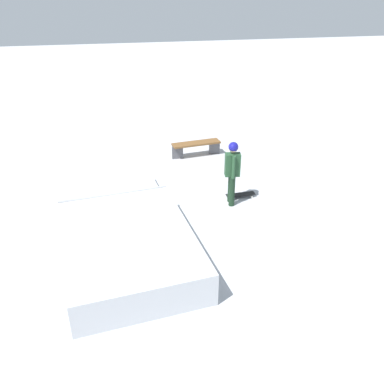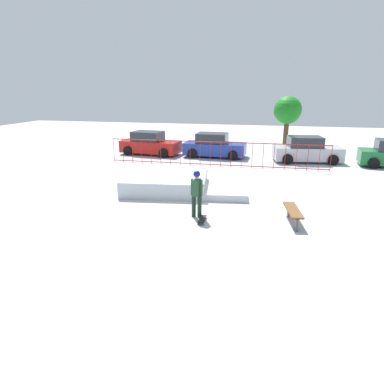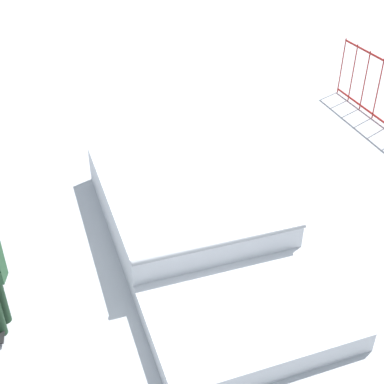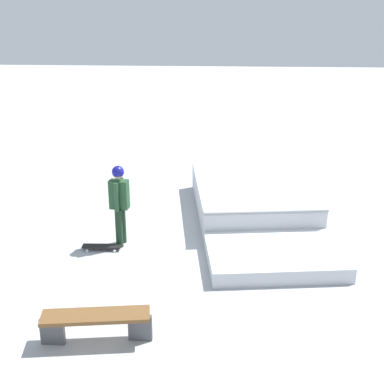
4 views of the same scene
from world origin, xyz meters
TOP-DOWN VIEW (x-y plane):
  - ground_plane at (0.00, 0.00)m, footprint 60.00×60.00m
  - skate_ramp at (-0.94, 0.11)m, footprint 5.68×3.25m
  - skater at (0.61, -2.74)m, footprint 0.44×0.40m
  - skateboard at (0.88, -3.10)m, footprint 0.28×0.81m
  - park_bench at (3.93, -2.49)m, footprint 0.61×1.65m

SIDE VIEW (x-z plane):
  - ground_plane at x=0.00m, z-range 0.00..0.00m
  - skateboard at x=0.88m, z-range 0.03..0.12m
  - skate_ramp at x=-0.94m, z-range -0.05..0.69m
  - park_bench at x=3.93m, z-range 0.12..0.60m
  - skater at x=0.61m, z-range 0.14..1.87m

